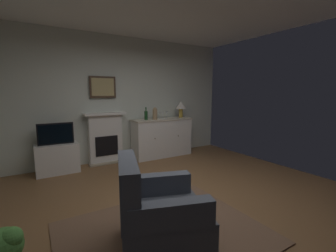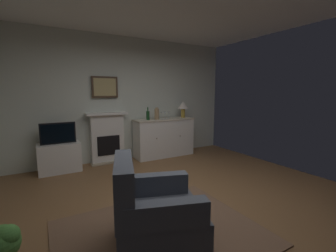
{
  "view_description": "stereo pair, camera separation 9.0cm",
  "coord_description": "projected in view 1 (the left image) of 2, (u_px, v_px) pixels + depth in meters",
  "views": [
    {
      "loc": [
        -1.78,
        -2.36,
        1.52
      ],
      "look_at": [
        0.03,
        0.66,
        1.0
      ],
      "focal_mm": 24.23,
      "sensor_mm": 36.0,
      "label": 1
    },
    {
      "loc": [
        -1.71,
        -2.4,
        1.52
      ],
      "look_at": [
        0.03,
        0.66,
        1.0
      ],
      "focal_mm": 24.23,
      "sensor_mm": 36.0,
      "label": 2
    }
  ],
  "objects": [
    {
      "name": "ground_plane",
      "position": [
        191.0,
        207.0,
        3.14
      ],
      "size": [
        5.28,
        5.26,
        0.1
      ],
      "primitive_type": "cube",
      "color": "brown",
      "rests_on": "ground"
    },
    {
      "name": "armchair",
      "position": [
        157.0,
        213.0,
        2.17
      ],
      "size": [
        1.01,
        0.97,
        0.92
      ],
      "color": "#474C56",
      "rests_on": "ground_plane"
    },
    {
      "name": "wall_rear",
      "position": [
        123.0,
        99.0,
        5.13
      ],
      "size": [
        5.28,
        0.06,
        2.75
      ],
      "primitive_type": "cube",
      "color": "silver",
      "rests_on": "ground_plane"
    },
    {
      "name": "area_rug",
      "position": [
        163.0,
        233.0,
        2.46
      ],
      "size": [
        2.12,
        1.68,
        0.02
      ],
      "primitive_type": "cube",
      "color": "brown",
      "rests_on": "ground_plane"
    },
    {
      "name": "tv_set",
      "position": [
        56.0,
        134.0,
        4.22
      ],
      "size": [
        0.62,
        0.07,
        0.4
      ],
      "color": "black",
      "rests_on": "tv_cabinet"
    },
    {
      "name": "wine_glass_right",
      "position": [
        166.0,
        113.0,
        5.47
      ],
      "size": [
        0.07,
        0.07,
        0.16
      ],
      "color": "silver",
      "rests_on": "sideboard_cabinet"
    },
    {
      "name": "potted_plant_fern",
      "position": [
        5.0,
        248.0,
        1.86
      ],
      "size": [
        0.3,
        0.3,
        0.43
      ],
      "color": "#936B4C",
      "rests_on": "ground_plane"
    },
    {
      "name": "fireplace_unit",
      "position": [
        105.0,
        138.0,
        4.91
      ],
      "size": [
        0.87,
        0.3,
        1.1
      ],
      "color": "white",
      "rests_on": "ground_plane"
    },
    {
      "name": "framed_picture",
      "position": [
        103.0,
        87.0,
        4.79
      ],
      "size": [
        0.55,
        0.04,
        0.45
      ],
      "color": "#473323"
    },
    {
      "name": "sideboard_cabinet",
      "position": [
        162.0,
        137.0,
        5.44
      ],
      "size": [
        1.45,
        0.49,
        0.91
      ],
      "color": "white",
      "rests_on": "ground_plane"
    },
    {
      "name": "wine_glass_center",
      "position": [
        163.0,
        113.0,
        5.4
      ],
      "size": [
        0.07,
        0.07,
        0.16
      ],
      "color": "silver",
      "rests_on": "sideboard_cabinet"
    },
    {
      "name": "wine_glass_left",
      "position": [
        160.0,
        114.0,
        5.3
      ],
      "size": [
        0.07,
        0.07,
        0.16
      ],
      "color": "silver",
      "rests_on": "sideboard_cabinet"
    },
    {
      "name": "tv_cabinet",
      "position": [
        57.0,
        158.0,
        4.31
      ],
      "size": [
        0.75,
        0.42,
        0.56
      ],
      "color": "white",
      "rests_on": "ground_plane"
    },
    {
      "name": "vase_decorative",
      "position": [
        155.0,
        113.0,
        5.21
      ],
      "size": [
        0.11,
        0.11,
        0.28
      ],
      "color": "#9E7F5B",
      "rests_on": "sideboard_cabinet"
    },
    {
      "name": "table_lamp",
      "position": [
        181.0,
        106.0,
        5.61
      ],
      "size": [
        0.26,
        0.26,
        0.4
      ],
      "color": "#B79338",
      "rests_on": "sideboard_cabinet"
    },
    {
      "name": "wine_bottle",
      "position": [
        146.0,
        115.0,
        5.12
      ],
      "size": [
        0.08,
        0.08,
        0.29
      ],
      "color": "#193F1E",
      "rests_on": "sideboard_cabinet"
    }
  ]
}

